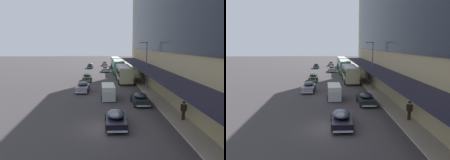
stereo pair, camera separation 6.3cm
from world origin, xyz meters
TOP-DOWN VIEW (x-y plane):
  - ground at (0.00, 0.00)m, footprint 240.00×240.00m
  - transit_bus_kerbside_front at (4.25, 51.08)m, footprint 2.77×10.68m
  - transit_bus_kerbside_rear at (4.07, 24.37)m, footprint 2.72×9.55m
  - transit_bus_kerbside_far at (4.04, 37.40)m, footprint 2.85×9.58m
  - sedan_lead_near at (0.84, 40.96)m, footprint 1.97×4.88m
  - sedan_trailing_near at (4.27, 7.72)m, footprint 1.97×4.48m
  - sedan_far_back at (-3.32, 25.78)m, footprint 2.00×4.83m
  - sedan_second_near at (-3.81, 49.66)m, footprint 1.91×4.58m
  - sedan_oncoming_front at (-3.47, 15.58)m, footprint 2.14×4.80m
  - sedan_second_mid at (0.70, 0.56)m, footprint 1.97×4.81m
  - sedan_trailing_mid at (0.99, 57.28)m, footprint 1.89×4.90m
  - vw_van at (0.40, 10.83)m, footprint 1.93×4.56m
  - pedestrian_at_kerb at (7.40, 1.39)m, footprint 0.61×0.33m
  - street_lamp at (6.63, 16.05)m, footprint 1.50×0.28m

SIDE VIEW (x-z plane):
  - ground at x=0.00m, z-range 0.00..0.00m
  - sedan_trailing_near at x=4.27m, z-range -0.01..1.48m
  - sedan_second_mid at x=0.70m, z-range -0.01..1.51m
  - sedan_second_near at x=-3.81m, z-range -0.01..1.53m
  - sedan_oncoming_front at x=-3.47m, z-range 0.00..1.53m
  - sedan_trailing_mid at x=0.99m, z-range -0.01..1.55m
  - sedan_far_back at x=-3.32m, z-range 0.00..1.55m
  - sedan_lead_near at x=0.84m, z-range 0.00..1.55m
  - vw_van at x=0.40m, z-range 0.12..2.08m
  - pedestrian_at_kerb at x=7.40m, z-range 0.25..2.11m
  - transit_bus_kerbside_rear at x=4.07m, z-range 0.24..3.46m
  - transit_bus_kerbside_front at x=4.25m, z-range 0.24..3.57m
  - transit_bus_kerbside_far at x=4.04m, z-range 0.25..3.61m
  - street_lamp at x=6.63m, z-range 0.73..8.43m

